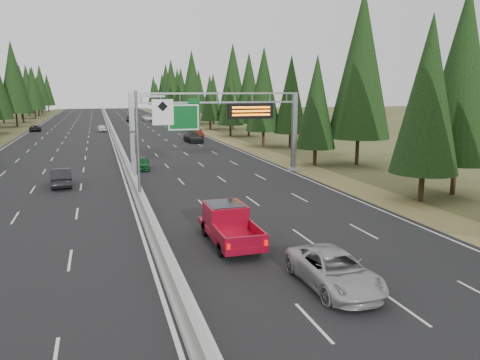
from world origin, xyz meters
The scene contains 17 objects.
road centered at (0.00, 80.00, 0.04)m, with size 32.00×260.00×0.08m, color black.
shoulder_right centered at (17.80, 80.00, 0.03)m, with size 3.60×260.00×0.06m, color olive.
shoulder_left centered at (-17.80, 80.00, 0.03)m, with size 3.60×260.00×0.06m, color #3C411E.
median_barrier centered at (0.00, 80.00, 0.41)m, with size 0.70×260.00×0.85m.
sign_gantry centered at (8.92, 34.88, 5.27)m, with size 16.75×0.98×7.80m.
hov_sign_pole centered at (0.58, 24.97, 4.72)m, with size 2.80×0.50×8.00m.
tree_row_right centered at (22.08, 69.78, 9.10)m, with size 12.13×241.23×18.87m.
silver_minivan centered at (6.37, 8.00, 0.82)m, with size 2.46×5.33×1.48m, color #A6A5AA.
red_pickup centered at (3.77, 15.08, 1.17)m, with size 2.16×6.06×1.97m.
car_ahead_green centered at (1.53, 40.00, 0.72)m, with size 1.51×3.76×1.28m, color #145825.
car_ahead_dkred centered at (13.46, 70.22, 0.82)m, with size 1.56×4.49×1.48m, color #53150B.
car_ahead_dkgrey centered at (11.57, 63.49, 0.85)m, with size 2.16×5.31×1.54m, color black.
car_ahead_white centered at (10.34, 118.43, 0.83)m, with size 2.50×5.42×1.51m, color white.
car_ahead_far centered at (5.44, 115.89, 0.81)m, with size 1.73×4.30×1.47m, color black.
car_onc_near centered at (-5.85, 33.37, 0.85)m, with size 1.63×4.68×1.54m, color black.
car_onc_white centered at (-1.86, 87.79, 0.77)m, with size 1.63×4.04×1.38m, color silver.
car_onc_far centered at (-14.50, 92.45, 0.71)m, with size 2.11×4.57×1.27m, color black.
Camera 1 is at (-2.62, -8.27, 8.10)m, focal length 35.00 mm.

